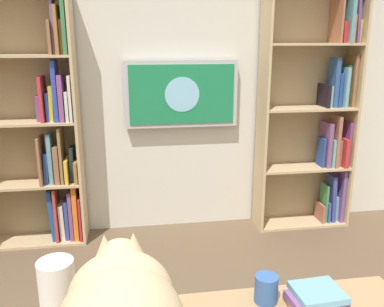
{
  "coord_description": "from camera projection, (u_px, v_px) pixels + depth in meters",
  "views": [
    {
      "loc": [
        0.37,
        1.26,
        1.64
      ],
      "look_at": [
        0.0,
        -1.1,
        0.98
      ],
      "focal_mm": 38.15,
      "sensor_mm": 36.0,
      "label": 1
    }
  ],
  "objects": [
    {
      "name": "bookshelf_right",
      "position": [
        43.0,
        131.0,
        3.24
      ],
      "size": [
        0.79,
        0.28,
        2.05
      ],
      "color": "tan",
      "rests_on": "ground"
    },
    {
      "name": "desk_book_stack",
      "position": [
        317.0,
        298.0,
        1.36
      ],
      "size": [
        0.2,
        0.15,
        0.07
      ],
      "color": "#996B42",
      "rests_on": "desk"
    },
    {
      "name": "coffee_mug",
      "position": [
        266.0,
        289.0,
        1.39
      ],
      "size": [
        0.08,
        0.08,
        0.1
      ],
      "primitive_type": "cylinder",
      "color": "#335999",
      "rests_on": "desk"
    },
    {
      "name": "bookshelf_left",
      "position": [
        318.0,
        110.0,
        3.56
      ],
      "size": [
        0.83,
        0.28,
        2.16
      ],
      "color": "tan",
      "rests_on": "ground"
    },
    {
      "name": "wall_back",
      "position": [
        172.0,
        76.0,
        3.45
      ],
      "size": [
        4.52,
        0.06,
        2.7
      ],
      "primitive_type": "cube",
      "color": "silver",
      "rests_on": "ground"
    },
    {
      "name": "paper_towel_roll",
      "position": [
        58.0,
        294.0,
        1.25
      ],
      "size": [
        0.11,
        0.11,
        0.23
      ],
      "primitive_type": "cylinder",
      "color": "white",
      "rests_on": "desk"
    },
    {
      "name": "wall_mounted_tv",
      "position": [
        182.0,
        94.0,
        3.42
      ],
      "size": [
        0.95,
        0.07,
        0.56
      ],
      "color": "#B7B7BC"
    }
  ]
}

